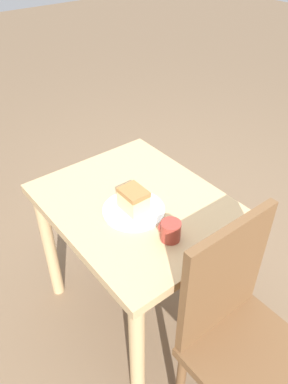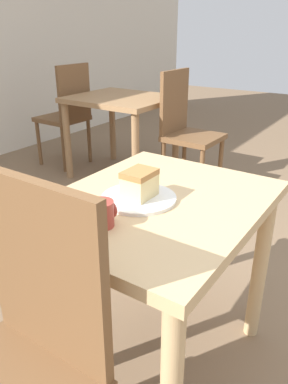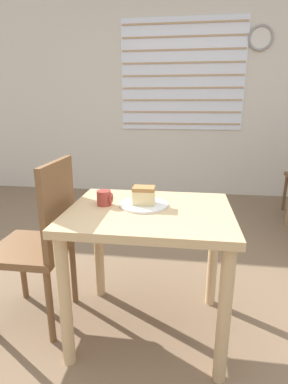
% 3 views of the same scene
% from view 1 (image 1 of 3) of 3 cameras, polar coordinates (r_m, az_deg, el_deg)
% --- Properties ---
extents(ground_plane, '(14.00, 14.00, 0.00)m').
position_cam_1_polar(ground_plane, '(2.19, 2.39, -13.29)').
color(ground_plane, '#7A6047').
extents(dining_table_near, '(0.82, 0.66, 0.72)m').
position_cam_1_polar(dining_table_near, '(1.64, -0.98, -5.14)').
color(dining_table_near, tan).
rests_on(dining_table_near, ground_plane).
extents(chair_near_window, '(0.40, 0.40, 0.95)m').
position_cam_1_polar(chair_near_window, '(1.43, 14.59, -20.39)').
color(chair_near_window, brown).
rests_on(chair_near_window, ground_plane).
extents(plate, '(0.25, 0.25, 0.01)m').
position_cam_1_polar(plate, '(1.50, -1.57, -2.76)').
color(plate, white).
rests_on(plate, dining_table_near).
extents(cake_slice, '(0.11, 0.09, 0.09)m').
position_cam_1_polar(cake_slice, '(1.47, -1.59, -1.15)').
color(cake_slice, '#E5CC89').
rests_on(cake_slice, plate).
extents(coffee_mug, '(0.08, 0.07, 0.08)m').
position_cam_1_polar(coffee_mug, '(1.37, 3.99, -5.86)').
color(coffee_mug, '#9E382D').
rests_on(coffee_mug, dining_table_near).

